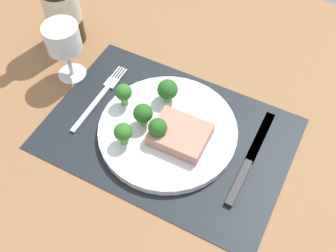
% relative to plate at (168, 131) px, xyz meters
% --- Properties ---
extents(ground_plane, '(1.40, 1.10, 0.03)m').
position_rel_plate_xyz_m(ground_plane, '(0.00, 0.00, -0.03)').
color(ground_plane, brown).
extents(placemat, '(0.47, 0.32, 0.00)m').
position_rel_plate_xyz_m(placemat, '(0.00, 0.00, -0.01)').
color(placemat, black).
rests_on(placemat, ground_plane).
extents(plate, '(0.27, 0.27, 0.02)m').
position_rel_plate_xyz_m(plate, '(0.00, 0.00, 0.00)').
color(plate, silver).
rests_on(plate, placemat).
extents(steak, '(0.11, 0.09, 0.03)m').
position_rel_plate_xyz_m(steak, '(0.03, -0.01, 0.02)').
color(steak, tan).
rests_on(steak, plate).
extents(broccoli_back_left, '(0.03, 0.03, 0.05)m').
position_rel_plate_xyz_m(broccoli_back_left, '(-0.06, -0.07, 0.04)').
color(broccoli_back_left, '#6B994C').
rests_on(broccoli_back_left, plate).
extents(broccoli_near_fork, '(0.04, 0.04, 0.05)m').
position_rel_plate_xyz_m(broccoli_near_fork, '(-0.05, -0.01, 0.04)').
color(broccoli_near_fork, '#6B994C').
rests_on(broccoli_near_fork, plate).
extents(broccoli_front_edge, '(0.04, 0.04, 0.05)m').
position_rel_plate_xyz_m(broccoli_front_edge, '(-0.03, 0.06, 0.04)').
color(broccoli_front_edge, '#6B994C').
rests_on(broccoli_front_edge, plate).
extents(broccoli_near_steak, '(0.03, 0.03, 0.05)m').
position_rel_plate_xyz_m(broccoli_near_steak, '(-0.10, 0.01, 0.04)').
color(broccoli_near_steak, '#6B994C').
rests_on(broccoli_near_steak, plate).
extents(broccoli_center, '(0.04, 0.04, 0.05)m').
position_rel_plate_xyz_m(broccoli_center, '(-0.01, -0.03, 0.04)').
color(broccoli_center, '#6B994C').
rests_on(broccoli_center, plate).
extents(fork, '(0.02, 0.19, 0.01)m').
position_rel_plate_xyz_m(fork, '(-0.17, 0.01, -0.01)').
color(fork, silver).
rests_on(fork, placemat).
extents(knife, '(0.02, 0.23, 0.01)m').
position_rel_plate_xyz_m(knife, '(0.16, 0.01, -0.00)').
color(knife, black).
rests_on(knife, placemat).
extents(wine_glass, '(0.07, 0.07, 0.13)m').
position_rel_plate_xyz_m(wine_glass, '(-0.26, 0.04, 0.09)').
color(wine_glass, silver).
rests_on(wine_glass, ground_plane).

